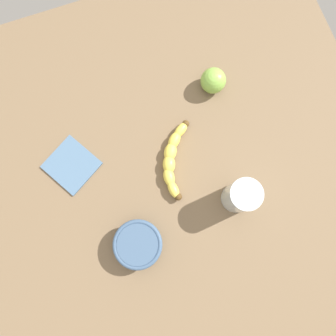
{
  "coord_description": "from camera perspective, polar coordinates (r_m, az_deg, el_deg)",
  "views": [
    {
      "loc": [
        -4.23,
        -11.27,
        87.98
      ],
      "look_at": [
        0.54,
        2.32,
        5.0
      ],
      "focal_mm": 33.71,
      "sensor_mm": 36.0,
      "label": 1
    }
  ],
  "objects": [
    {
      "name": "smoothie_glass",
      "position": [
        0.81,
        12.99,
        -5.01
      ],
      "size": [
        7.89,
        7.89,
        12.69
      ],
      "color": "silver",
      "rests_on": "wooden_tabletop"
    },
    {
      "name": "banana",
      "position": [
        0.85,
        0.9,
        1.71
      ],
      "size": [
        11.63,
        20.44,
        3.38
      ],
      "rotation": [
        0.0,
        0.0,
        4.27
      ],
      "color": "#F0D54C",
      "rests_on": "wooden_tabletop"
    },
    {
      "name": "ceramic_bowl",
      "position": [
        0.82,
        -5.43,
        -13.54
      ],
      "size": [
        12.44,
        12.44,
        5.47
      ],
      "color": "#3D5675",
      "rests_on": "wooden_tabletop"
    },
    {
      "name": "green_apple_fruit",
      "position": [
        0.91,
        8.17,
        15.37
      ],
      "size": [
        7.07,
        7.07,
        7.07
      ],
      "primitive_type": "sphere",
      "color": "#84B747",
      "rests_on": "wooden_tabletop"
    },
    {
      "name": "wooden_tabletop",
      "position": [
        0.87,
        0.17,
        -1.92
      ],
      "size": [
        120.0,
        120.0,
        3.0
      ],
      "primitive_type": "cube",
      "color": "brown",
      "rests_on": "ground"
    },
    {
      "name": "folded_napkin",
      "position": [
        0.9,
        -17.04,
        0.53
      ],
      "size": [
        16.49,
        16.68,
        0.6
      ],
      "primitive_type": "cube",
      "rotation": [
        0.0,
        0.0,
        0.53
      ],
      "color": "slate",
      "rests_on": "wooden_tabletop"
    }
  ]
}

